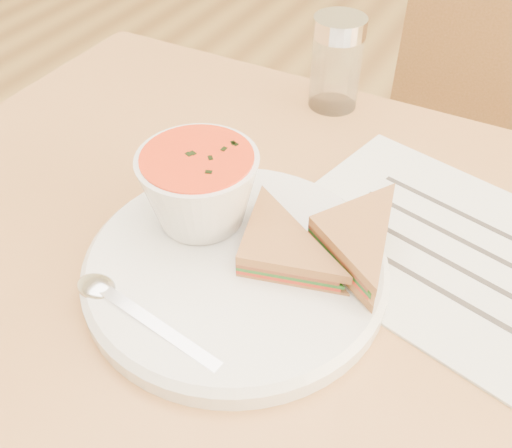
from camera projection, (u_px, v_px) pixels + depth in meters
The scene contains 8 objects.
chair_far at pixel (473, 236), 0.95m from camera, with size 0.42×0.42×0.95m, color brown, non-canonical shape.
plate at pixel (236, 268), 0.51m from camera, with size 0.27×0.27×0.02m, color white, non-canonical shape.
soup_bowl at pixel (200, 191), 0.52m from camera, with size 0.11×0.11×0.08m, color white, non-canonical shape.
sandwich_half_a at pixel (236, 269), 0.48m from camera, with size 0.10×0.10×0.03m, color #B27A3F, non-canonical shape.
sandwich_half_b at pixel (308, 229), 0.50m from camera, with size 0.10×0.10×0.03m, color #B27A3F, non-canonical shape.
spoon at pixel (142, 317), 0.46m from camera, with size 0.18×0.04×0.01m, color silver, non-canonical shape.
paper_menu at pixel (454, 252), 0.54m from camera, with size 0.32×0.24×0.00m, color white, non-canonical shape.
condiment_shaker at pixel (336, 63), 0.70m from camera, with size 0.06×0.06×0.11m, color silver, non-canonical shape.
Camera 1 is at (0.10, -0.31, 1.14)m, focal length 40.00 mm.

